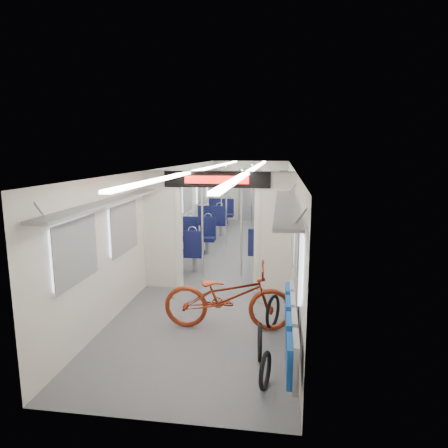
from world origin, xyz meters
name	(u,v)px	position (x,y,z in m)	size (l,w,h in m)	color
carriage	(229,202)	(0.00, -0.27, 1.50)	(12.00, 12.02, 2.31)	#515456
bicycle	(228,296)	(0.44, -3.77, 0.51)	(0.68, 1.95, 1.02)	maroon
flip_bench	(291,326)	(1.35, -4.84, 0.58)	(0.12, 2.10, 0.51)	gray
bike_hoop_a	(265,373)	(1.07, -5.28, 0.20)	(0.44, 0.44, 0.05)	black
bike_hoop_b	(260,344)	(0.97, -4.65, 0.23)	(0.50, 0.50, 0.05)	black
bike_hoop_c	(273,313)	(1.11, -3.66, 0.24)	(0.52, 0.52, 0.05)	black
seat_bay_near_left	(192,240)	(-0.94, -0.17, 0.53)	(0.88, 1.95, 1.06)	#0C1037
seat_bay_near_right	(269,239)	(0.93, 0.20, 0.53)	(0.89, 1.97, 1.07)	#0C1037
seat_bay_far_left	(217,215)	(-0.94, 3.72, 0.54)	(0.90, 2.04, 1.09)	#0C1037
seat_bay_far_right	(272,219)	(0.93, 3.18, 0.53)	(0.89, 1.99, 1.07)	#0C1037
stanchion_near_left	(202,225)	(-0.42, -1.41, 1.15)	(0.04, 0.04, 2.30)	silver
stanchion_near_right	(241,224)	(0.38, -1.19, 1.15)	(0.05, 0.05, 2.30)	silver
stanchion_far_left	(226,206)	(-0.32, 1.53, 1.15)	(0.04, 0.04, 2.30)	silver
stanchion_far_right	(251,204)	(0.35, 2.03, 1.15)	(0.04, 0.04, 2.30)	silver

